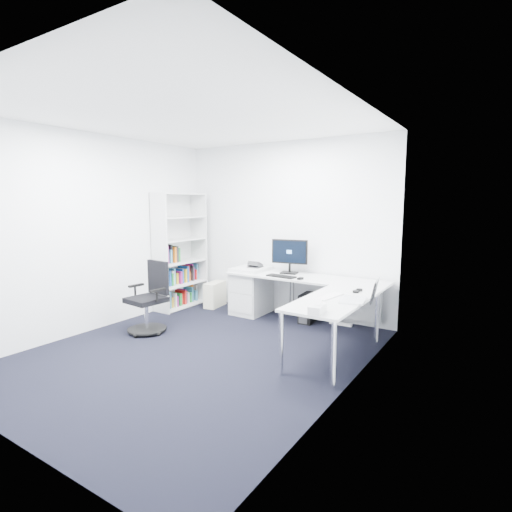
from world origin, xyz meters
The scene contains 21 objects.
ground centered at (0.00, 0.00, 0.00)m, with size 4.20×4.20×0.00m, color black.
ceiling centered at (0.00, 0.00, 2.70)m, with size 4.20×4.20×0.00m, color white.
wall_back centered at (0.00, 2.10, 1.35)m, with size 3.60×0.02×2.70m, color white.
wall_left centered at (-1.80, 0.00, 1.35)m, with size 0.02×4.20×2.70m, color white.
wall_right centered at (1.80, 0.00, 1.35)m, with size 0.02×4.20×2.70m, color white.
l_desk centered at (0.55, 1.40, 0.35)m, with size 2.39×1.34×0.70m, color silver, non-canonical shape.
drawer_pedestal centered at (-0.40, 1.77, 0.37)m, with size 0.48×0.60×0.74m, color silver.
bookshelf centered at (-1.62, 1.45, 0.96)m, with size 0.37×0.96×1.92m, color silver, non-canonical shape.
task_chair centered at (-1.08, 0.19, 0.48)m, with size 0.54×0.54×0.97m, color black, non-canonical shape.
black_pc_tower centered at (0.57, 1.86, 0.21)m, with size 0.19×0.43×0.42m, color black.
beige_pc_tower centered at (-1.14, 1.77, 0.21)m, with size 0.20×0.44×0.42m, color beige.
power_strip centered at (1.04, 1.94, 0.02)m, with size 0.33×0.06×0.04m, color white.
monitor centered at (0.24, 1.84, 0.96)m, with size 0.56×0.18×0.53m, color black, non-canonical shape.
black_keyboard centered at (0.28, 1.53, 0.71)m, with size 0.43×0.15×0.02m, color black.
mouse centered at (0.59, 1.51, 0.71)m, with size 0.06×0.09×0.03m, color black.
desk_phone centered at (-0.36, 1.82, 0.77)m, with size 0.20×0.20×0.14m, color #292A2C, non-canonical shape.
laptop centered at (1.62, 0.73, 0.83)m, with size 0.38×0.37×0.27m, color silver, non-canonical shape.
white_keyboard centered at (1.34, 0.77, 0.70)m, with size 0.13×0.44×0.01m, color white.
headphones centered at (1.52, 1.20, 0.72)m, with size 0.11×0.17×0.05m, color black, non-canonical shape.
orange_fruit centered at (1.46, 0.25, 0.73)m, with size 0.07×0.07×0.07m, color orange.
tissue_box centered at (1.49, 0.08, 0.74)m, with size 0.12×0.24×0.08m, color white.
Camera 1 is at (3.04, -3.44, 1.79)m, focal length 28.00 mm.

